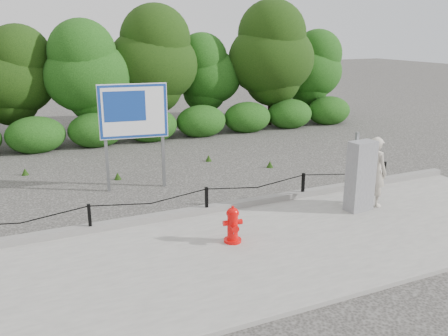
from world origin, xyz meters
name	(u,v)px	position (x,y,z in m)	size (l,w,h in m)	color
ground	(207,216)	(0.00, 0.00, 0.00)	(90.00, 90.00, 0.00)	#2D2B28
sidewalk	(248,252)	(0.00, -2.00, 0.04)	(14.00, 4.00, 0.08)	gray
curb	(206,209)	(0.00, 0.05, 0.15)	(14.00, 0.22, 0.14)	slate
chain_barrier	(207,197)	(0.00, 0.00, 0.46)	(10.06, 0.06, 0.60)	black
treeline	(126,66)	(0.46, 8.89, 2.64)	(20.39, 3.71, 5.04)	black
fire_hydrant	(233,225)	(-0.11, -1.56, 0.42)	(0.39, 0.40, 0.72)	red
pedestrian	(374,172)	(3.66, -1.10, 0.86)	(0.74, 0.64, 1.60)	beige
utility_cabinet	(360,176)	(3.17, -1.21, 0.87)	(0.63, 0.46, 1.73)	gray
advertising_sign	(133,116)	(-0.92, 2.48, 1.91)	(1.68, 0.36, 2.70)	slate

